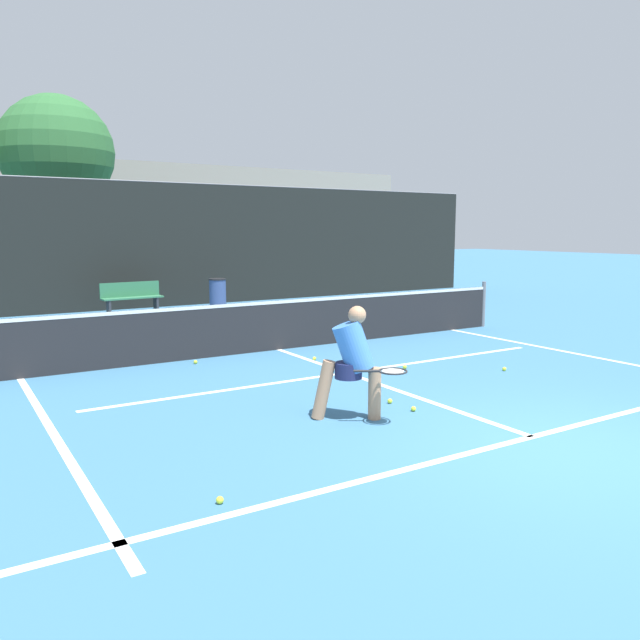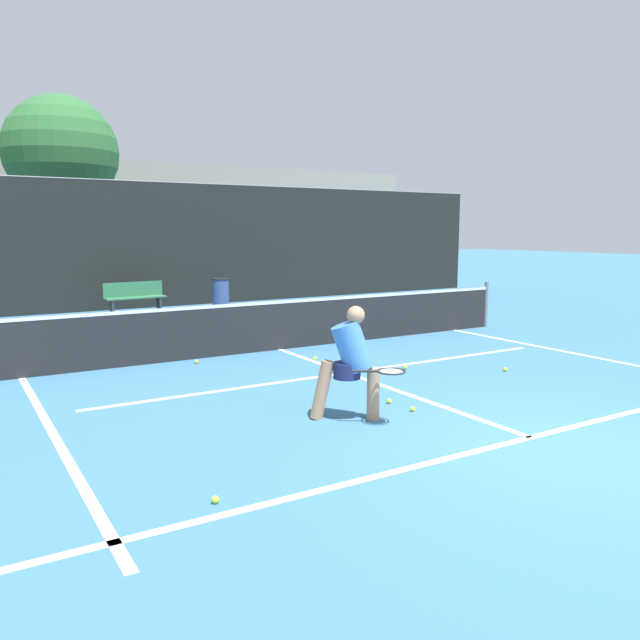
{
  "view_description": "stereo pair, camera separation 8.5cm",
  "coord_description": "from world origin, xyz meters",
  "px_view_note": "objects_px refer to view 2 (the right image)",
  "views": [
    {
      "loc": [
        -5.52,
        -3.92,
        2.29
      ],
      "look_at": [
        -0.68,
        3.89,
        0.95
      ],
      "focal_mm": 35.0,
      "sensor_mm": 36.0,
      "label": 1
    },
    {
      "loc": [
        -5.45,
        -3.96,
        2.29
      ],
      "look_at": [
        -0.68,
        3.89,
        0.95
      ],
      "focal_mm": 35.0,
      "sensor_mm": 36.0,
      "label": 2
    }
  ],
  "objects_px": {
    "player_practicing": "(351,360)",
    "trash_bin": "(221,294)",
    "parked_car": "(79,282)",
    "courtside_bench": "(135,296)"
  },
  "relations": [
    {
      "from": "courtside_bench",
      "to": "trash_bin",
      "type": "relative_size",
      "value": 1.89
    },
    {
      "from": "player_practicing",
      "to": "trash_bin",
      "type": "distance_m",
      "value": 11.12
    },
    {
      "from": "player_practicing",
      "to": "parked_car",
      "type": "height_order",
      "value": "parked_car"
    },
    {
      "from": "parked_car",
      "to": "player_practicing",
      "type": "bearing_deg",
      "value": -88.09
    },
    {
      "from": "player_practicing",
      "to": "trash_bin",
      "type": "height_order",
      "value": "player_practicing"
    },
    {
      "from": "courtside_bench",
      "to": "parked_car",
      "type": "bearing_deg",
      "value": 99.53
    },
    {
      "from": "trash_bin",
      "to": "parked_car",
      "type": "bearing_deg",
      "value": 131.44
    },
    {
      "from": "parked_car",
      "to": "trash_bin",
      "type": "bearing_deg",
      "value": -48.56
    },
    {
      "from": "player_practicing",
      "to": "courtside_bench",
      "type": "bearing_deg",
      "value": 120.59
    },
    {
      "from": "trash_bin",
      "to": "parked_car",
      "type": "height_order",
      "value": "parked_car"
    }
  ]
}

